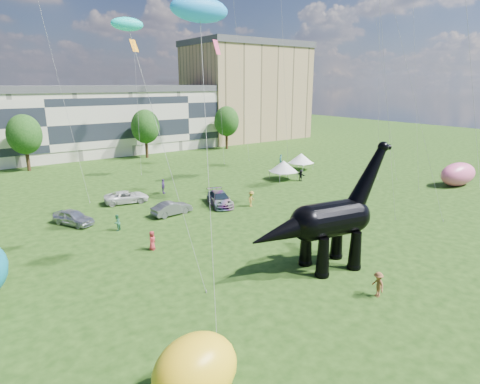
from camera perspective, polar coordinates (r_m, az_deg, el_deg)
ground at (r=30.64m, az=13.23°, el=-11.52°), size 220.00×220.00×0.00m
terrace_row at (r=81.04m, az=-26.44°, el=8.33°), size 78.00×11.00×12.00m
apartment_block at (r=102.76m, az=0.91°, el=13.83°), size 28.00×18.00×22.00m
tree_mid_left at (r=71.57m, az=-28.38°, el=7.61°), size 5.20×5.20×9.44m
tree_mid_right at (r=76.71m, az=-13.34°, el=9.41°), size 5.20×5.20×9.44m
tree_far_right at (r=85.17m, az=-1.93°, el=10.35°), size 5.20×5.20×9.44m
dinosaur_sculpture at (r=30.32m, az=12.17°, el=-4.21°), size 11.94×4.16×9.72m
car_silver at (r=42.96m, az=-22.62°, el=-3.34°), size 3.66×4.76×1.51m
car_grey at (r=43.20m, az=-9.68°, el=-2.30°), size 4.51×1.98×1.44m
car_white at (r=48.68m, az=-15.84°, el=-0.69°), size 5.39×3.28×1.40m
car_dark at (r=45.89m, az=-2.89°, el=-0.97°), size 3.69×5.75×1.55m
gazebo_near at (r=58.33m, az=6.20°, el=3.66°), size 4.61×4.61×2.77m
gazebo_far at (r=65.30m, az=8.68°, el=4.77°), size 4.50×4.50×2.68m
inflatable_pink at (r=62.13m, az=28.59°, el=2.24°), size 6.53×3.60×3.16m
inflatable_yellow at (r=19.14m, az=-6.35°, el=-23.88°), size 4.44×3.66×3.10m
visitors at (r=41.22m, az=-4.50°, el=-2.79°), size 52.61×37.92×1.85m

